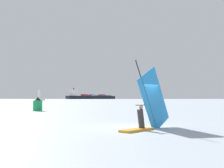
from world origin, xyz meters
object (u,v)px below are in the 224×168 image
(windsurfer, at_px, (147,111))
(cargo_ship, at_px, (90,97))
(channel_buoy, at_px, (37,105))
(small_sailboat, at_px, (40,99))

(windsurfer, relative_size, cargo_ship, 0.03)
(channel_buoy, xyz_separation_m, small_sailboat, (-51.83, 200.53, 0.04))
(cargo_ship, height_order, channel_buoy, cargo_ship)
(windsurfer, bearing_deg, channel_buoy, -110.08)
(cargo_ship, bearing_deg, windsurfer, -122.51)
(windsurfer, distance_m, small_sailboat, 231.99)
(cargo_ship, distance_m, channel_buoy, 866.20)
(channel_buoy, bearing_deg, cargo_ship, 94.04)
(cargo_ship, height_order, small_sailboat, cargo_ship)
(cargo_ship, relative_size, channel_buoy, 80.25)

